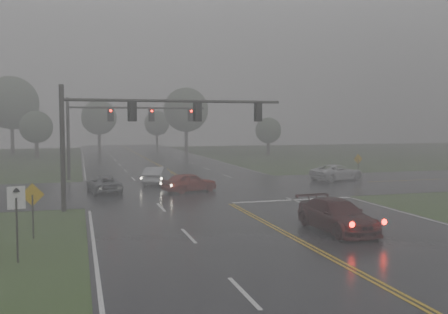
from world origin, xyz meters
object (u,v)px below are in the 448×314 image
object	(u,v)px
sedan_red	(190,192)
sedan_silver	(157,184)
signal_gantry_near	(135,122)
pickup_white	(337,180)
signal_gantry_far	(112,122)
car_grey	(104,193)
sedan_maroon	(337,232)

from	to	relation	value
sedan_red	sedan_silver	bearing A→B (deg)	-1.82
sedan_red	signal_gantry_near	world-z (taller)	signal_gantry_near
pickup_white	signal_gantry_far	distance (m)	21.34
signal_gantry_far	sedan_silver	bearing A→B (deg)	-59.91
sedan_red	car_grey	distance (m)	6.37
pickup_white	signal_gantry_far	xyz separation A→B (m)	(-19.33, 7.36, 5.25)
car_grey	signal_gantry_far	size ratio (longest dim) A/B	0.35
car_grey	pickup_white	size ratio (longest dim) A/B	0.88
pickup_white	signal_gantry_near	distance (m)	21.88
sedan_maroon	signal_gantry_far	xyz separation A→B (m)	(-8.84, 26.24, 5.25)
sedan_silver	signal_gantry_far	world-z (taller)	signal_gantry_far
sedan_red	signal_gantry_near	size ratio (longest dim) A/B	0.31
sedan_red	pickup_white	world-z (taller)	sedan_red
sedan_maroon	pickup_white	world-z (taller)	sedan_maroon
sedan_maroon	pickup_white	bearing A→B (deg)	57.87
sedan_red	signal_gantry_near	xyz separation A→B (m)	(-4.64, -5.94, 5.24)
sedan_silver	signal_gantry_near	bearing A→B (deg)	95.20
pickup_white	signal_gantry_near	xyz separation A→B (m)	(-19.02, -9.45, 5.24)
pickup_white	signal_gantry_far	size ratio (longest dim) A/B	0.40
sedan_silver	signal_gantry_far	xyz separation A→B (m)	(-3.25, 5.61, 5.25)
sedan_maroon	sedan_red	world-z (taller)	sedan_maroon
signal_gantry_far	sedan_maroon	bearing A→B (deg)	-71.38
signal_gantry_near	signal_gantry_far	xyz separation A→B (m)	(-0.31, 16.81, 0.01)
sedan_maroon	signal_gantry_far	size ratio (longest dim) A/B	0.41
car_grey	signal_gantry_near	bearing A→B (deg)	94.70
sedan_red	signal_gantry_far	bearing A→B (deg)	4.80
sedan_silver	car_grey	bearing A→B (deg)	60.21
sedan_maroon	sedan_silver	size ratio (longest dim) A/B	1.16
car_grey	signal_gantry_near	world-z (taller)	signal_gantry_near
pickup_white	car_grey	bearing A→B (deg)	80.15
signal_gantry_near	signal_gantry_far	distance (m)	16.81
sedan_maroon	sedan_silver	distance (m)	21.37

